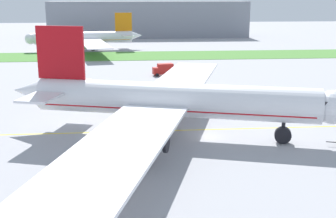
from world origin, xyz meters
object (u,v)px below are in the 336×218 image
ground_crew_wingwalker_port (124,187)px  parked_airliner_far_centre (86,38)px  service_truck_baggage_loader (163,69)px  airliner_foreground (169,100)px

ground_crew_wingwalker_port → parked_airliner_far_centre: (-15.58, 132.83, 3.78)m
ground_crew_wingwalker_port → service_truck_baggage_loader: 74.43m
ground_crew_wingwalker_port → service_truck_baggage_loader: (10.00, 73.75, 0.62)m
ground_crew_wingwalker_port → parked_airliner_far_centre: parked_airliner_far_centre is taller
service_truck_baggage_loader → ground_crew_wingwalker_port: bearing=-97.7°
airliner_foreground → ground_crew_wingwalker_port: size_ratio=45.56×
airliner_foreground → parked_airliner_far_centre: size_ratio=1.12×
airliner_foreground → parked_airliner_far_centre: airliner_foreground is taller
service_truck_baggage_loader → airliner_foreground: bearing=-93.6°
ground_crew_wingwalker_port → airliner_foreground: bearing=72.0°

